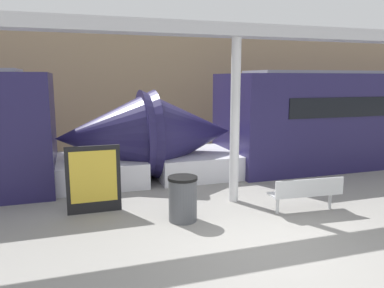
# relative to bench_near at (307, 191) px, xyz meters

# --- Properties ---
(ground_plane) EXTENTS (60.00, 60.00, 0.00)m
(ground_plane) POSITION_rel_bench_near_xyz_m (-1.76, -1.29, -0.48)
(ground_plane) COLOR gray
(station_wall) EXTENTS (56.00, 0.20, 5.00)m
(station_wall) POSITION_rel_bench_near_xyz_m (-1.76, 9.28, 2.02)
(station_wall) COLOR #9E8460
(station_wall) RESTS_ON ground_plane
(bench_near) EXTENTS (1.67, 0.56, 0.80)m
(bench_near) POSITION_rel_bench_near_xyz_m (0.00, 0.00, 0.00)
(bench_near) COLOR silver
(bench_near) RESTS_ON ground_plane
(trash_bin) EXTENTS (0.62, 0.62, 0.95)m
(trash_bin) POSITION_rel_bench_near_xyz_m (-2.75, 0.39, -0.01)
(trash_bin) COLOR #4C4F54
(trash_bin) RESTS_ON ground_plane
(poster_board) EXTENTS (1.18, 0.07, 1.51)m
(poster_board) POSITION_rel_bench_near_xyz_m (-4.49, 1.44, 0.28)
(poster_board) COLOR black
(poster_board) RESTS_ON ground_plane
(support_column_near) EXTENTS (0.22, 0.22, 3.88)m
(support_column_near) POSITION_rel_bench_near_xyz_m (-1.21, 1.24, 1.46)
(support_column_near) COLOR silver
(support_column_near) RESTS_ON ground_plane
(canopy_beam) EXTENTS (28.00, 0.60, 0.28)m
(canopy_beam) POSITION_rel_bench_near_xyz_m (-1.21, 1.24, 3.54)
(canopy_beam) COLOR #B7B7BC
(canopy_beam) RESTS_ON support_column_near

